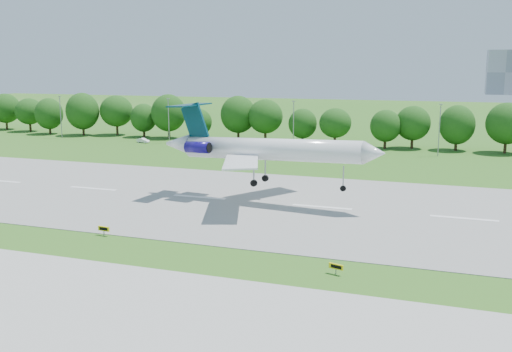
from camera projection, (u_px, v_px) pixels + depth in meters
name	position (u px, v px, depth m)	size (l,w,h in m)	color
ground	(272.00, 261.00, 61.81)	(600.00, 600.00, 0.00)	#27621A
runway	(322.00, 207.00, 85.02)	(400.00, 45.00, 0.08)	gray
taxiway	(204.00, 333.00, 45.09)	(400.00, 23.00, 0.08)	#ADADA8
tree_line	(379.00, 124.00, 146.06)	(288.40, 8.40, 10.40)	#382314
light_poles	(363.00, 127.00, 137.54)	(175.90, 0.25, 12.19)	gray
airliner	(260.00, 148.00, 86.72)	(36.30, 26.30, 12.26)	white
taxi_sign_left	(104.00, 229.00, 70.80)	(1.68, 0.40, 1.18)	gray
taxi_sign_centre	(336.00, 267.00, 57.62)	(1.57, 0.63, 1.11)	gray
service_vehicle_a	(143.00, 140.00, 156.31)	(1.33, 3.83, 1.26)	white
service_vehicle_b	(205.00, 142.00, 152.87)	(1.43, 3.56, 1.21)	white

